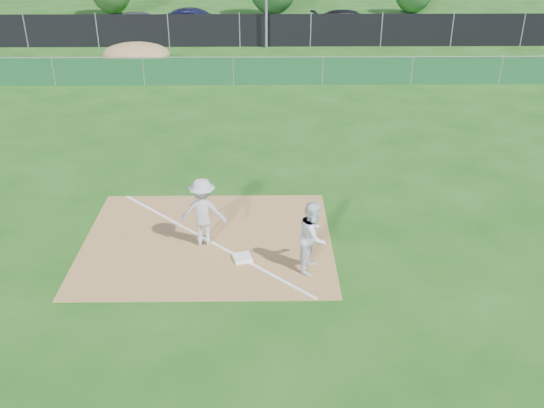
{
  "coord_description": "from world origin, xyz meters",
  "views": [
    {
      "loc": [
        1.42,
        -11.81,
        7.42
      ],
      "look_at": [
        1.57,
        1.0,
        1.0
      ],
      "focal_mm": 40.0,
      "sensor_mm": 36.0,
      "label": 1
    }
  ],
  "objects_px": {
    "runner": "(313,236)",
    "car_left": "(142,22)",
    "car_right": "(351,22)",
    "first_base": "(242,258)",
    "car_mid": "(195,22)",
    "play_at_first": "(203,212)"
  },
  "relations": [
    {
      "from": "first_base",
      "to": "play_at_first",
      "type": "xyz_separation_m",
      "value": [
        -0.93,
        0.75,
        0.8
      ]
    },
    {
      "from": "first_base",
      "to": "runner",
      "type": "xyz_separation_m",
      "value": [
        1.59,
        -0.38,
        0.77
      ]
    },
    {
      "from": "play_at_first",
      "to": "runner",
      "type": "relative_size",
      "value": 1.15
    },
    {
      "from": "runner",
      "to": "car_mid",
      "type": "relative_size",
      "value": 0.37
    },
    {
      "from": "first_base",
      "to": "car_mid",
      "type": "height_order",
      "value": "car_mid"
    },
    {
      "from": "play_at_first",
      "to": "car_right",
      "type": "bearing_deg",
      "value": 75.22
    },
    {
      "from": "first_base",
      "to": "car_right",
      "type": "xyz_separation_m",
      "value": [
        5.87,
        26.55,
        0.65
      ]
    },
    {
      "from": "car_left",
      "to": "car_mid",
      "type": "height_order",
      "value": "car_mid"
    },
    {
      "from": "play_at_first",
      "to": "runner",
      "type": "height_order",
      "value": "play_at_first"
    },
    {
      "from": "first_base",
      "to": "car_left",
      "type": "xyz_separation_m",
      "value": [
        -7.09,
        26.85,
        0.63
      ]
    },
    {
      "from": "car_right",
      "to": "play_at_first",
      "type": "bearing_deg",
      "value": 158.74
    },
    {
      "from": "car_left",
      "to": "car_right",
      "type": "bearing_deg",
      "value": -86.08
    },
    {
      "from": "car_left",
      "to": "car_right",
      "type": "relative_size",
      "value": 0.82
    },
    {
      "from": "play_at_first",
      "to": "car_left",
      "type": "height_order",
      "value": "play_at_first"
    },
    {
      "from": "car_left",
      "to": "first_base",
      "type": "bearing_deg",
      "value": -159.97
    },
    {
      "from": "first_base",
      "to": "car_left",
      "type": "distance_m",
      "value": 27.78
    },
    {
      "from": "car_mid",
      "to": "car_right",
      "type": "relative_size",
      "value": 0.92
    },
    {
      "from": "play_at_first",
      "to": "runner",
      "type": "distance_m",
      "value": 2.77
    },
    {
      "from": "car_right",
      "to": "car_mid",
      "type": "bearing_deg",
      "value": 83.26
    },
    {
      "from": "first_base",
      "to": "play_at_first",
      "type": "height_order",
      "value": "play_at_first"
    },
    {
      "from": "car_mid",
      "to": "car_right",
      "type": "height_order",
      "value": "car_mid"
    },
    {
      "from": "runner",
      "to": "car_left",
      "type": "distance_m",
      "value": 28.58
    }
  ]
}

